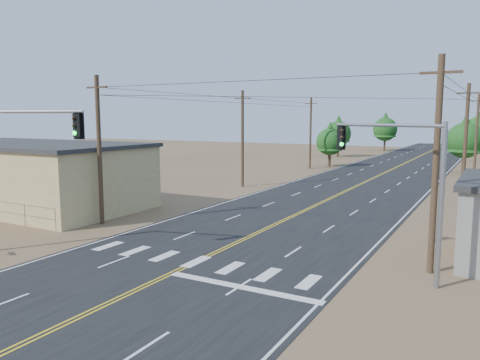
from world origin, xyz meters
The scene contains 16 objects.
ground centered at (0.00, 0.00, 0.00)m, with size 220.00×220.00×0.00m, color #866648.
road centered at (0.00, 30.00, 0.01)m, with size 15.00×200.00×0.02m, color black.
building_left centered at (-21.00, 14.00, 2.50)m, with size 20.00×10.00×5.00m, color #D1BF78.
utility_pole_left_near centered at (-10.50, 12.00, 5.12)m, with size 1.80×0.30×10.00m.
utility_pole_left_mid centered at (-10.50, 32.00, 5.12)m, with size 1.80×0.30×10.00m.
utility_pole_left_far centered at (-10.50, 52.00, 5.12)m, with size 1.80×0.30×10.00m.
utility_pole_right_near centered at (10.50, 12.00, 5.12)m, with size 1.80×0.30×10.00m.
utility_pole_right_mid centered at (10.50, 32.00, 5.12)m, with size 1.80×0.30×10.00m.
utility_pole_right_far centered at (10.50, 52.00, 5.12)m, with size 1.80×0.30×10.00m.
signal_mast_left centered at (-9.29, 4.52, 5.21)m, with size 6.03×2.04×7.72m.
signal_mast_right centered at (9.48, 10.66, 4.77)m, with size 5.38×2.47×7.06m.
tree_left_near centered at (-9.00, 56.17, 4.08)m, with size 4.01×4.01×6.68m.
tree_left_mid centered at (-13.22, 73.83, 4.75)m, with size 4.66×4.66×7.77m.
tree_left_far centered at (-9.00, 93.90, 5.21)m, with size 5.11×5.11×8.52m.
tree_right_near centered at (9.00, 56.80, 4.75)m, with size 4.66×4.66×7.76m.
tree_right_far centered at (9.00, 94.40, 5.30)m, with size 5.20×5.20×8.67m.
Camera 1 is at (12.97, -10.81, 7.21)m, focal length 35.00 mm.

